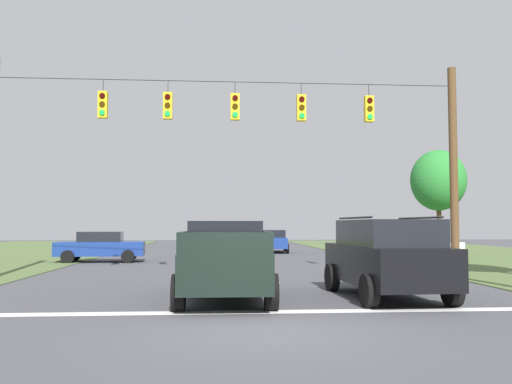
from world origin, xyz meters
TOP-DOWN VIEW (x-y plane):
  - ground_plane at (0.00, 0.00)m, footprint 120.00×120.00m
  - stop_bar_stripe at (0.00, 2.06)m, footprint 14.02×0.45m
  - lane_dash_0 at (0.00, 8.06)m, footprint 2.50×0.15m
  - lane_dash_1 at (0.00, 14.38)m, footprint 2.50×0.15m
  - lane_dash_2 at (0.00, 21.14)m, footprint 2.50×0.15m
  - lane_dash_3 at (0.00, 28.13)m, footprint 2.50×0.15m
  - overhead_signal_span at (-0.26, 9.92)m, footprint 16.74×0.31m
  - pickup_truck at (-0.59, 4.17)m, footprint 2.38×5.44m
  - suv_black at (3.49, 4.06)m, footprint 2.38×4.88m
  - distant_car_crossing_white at (8.98, 16.93)m, footprint 4.36×2.15m
  - distant_car_oncoming at (-6.54, 18.66)m, footprint 4.41×2.24m
  - distant_car_far_parked at (3.13, 27.83)m, footprint 2.28×4.43m
  - tree_roadside_far_right at (12.39, 22.09)m, footprint 3.24×3.24m

SIDE VIEW (x-z plane):
  - ground_plane at x=0.00m, z-range 0.00..0.00m
  - stop_bar_stripe at x=0.00m, z-range 0.00..0.01m
  - lane_dash_0 at x=0.00m, z-range 0.00..0.01m
  - lane_dash_1 at x=0.00m, z-range 0.00..0.01m
  - lane_dash_2 at x=0.00m, z-range 0.00..0.01m
  - lane_dash_3 at x=0.00m, z-range 0.00..0.01m
  - distant_car_crossing_white at x=8.98m, z-range 0.03..1.55m
  - distant_car_oncoming at x=-6.54m, z-range 0.03..1.55m
  - distant_car_far_parked at x=3.13m, z-range 0.03..1.55m
  - pickup_truck at x=-0.59m, z-range -0.01..1.94m
  - suv_black at x=3.49m, z-range 0.03..2.09m
  - overhead_signal_span at x=-0.26m, z-range 0.51..8.20m
  - tree_roadside_far_right at x=12.39m, z-range 1.33..7.64m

